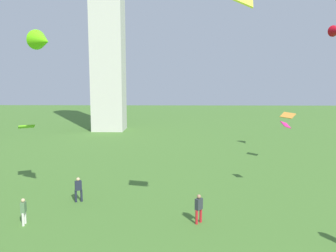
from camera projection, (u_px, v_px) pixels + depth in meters
person_0 at (24, 210)px, 20.25m from camera, size 0.29×0.50×1.63m
person_2 at (199, 207)px, 20.48m from camera, size 0.51×0.53×1.79m
person_3 at (78, 188)px, 24.13m from camera, size 0.53×0.42×1.78m
kite_flying_0 at (288, 115)px, 35.03m from camera, size 1.55×1.54×0.59m
kite_flying_2 at (26, 127)px, 26.95m from camera, size 1.82×2.06×0.47m
kite_flying_4 at (286, 125)px, 25.47m from camera, size 0.68×0.94×0.52m
kite_flying_5 at (42, 41)px, 19.46m from camera, size 2.09×2.10×1.41m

